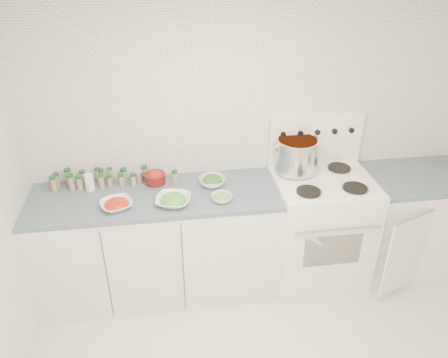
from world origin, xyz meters
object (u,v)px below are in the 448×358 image
(stove, at_px, (318,225))
(stock_pot, at_px, (297,154))
(bowl_snowpea, at_px, (173,200))
(bowl_tomato, at_px, (116,204))

(stove, bearing_deg, stock_pot, 138.45)
(bowl_snowpea, bearing_deg, bowl_tomato, 179.06)
(stove, xyz_separation_m, bowl_tomato, (-1.57, -0.14, 0.43))
(stove, distance_m, bowl_snowpea, 1.26)
(stock_pot, distance_m, bowl_snowpea, 1.04)
(stock_pot, bearing_deg, bowl_tomato, -167.75)
(stock_pot, relative_size, bowl_tomato, 1.29)
(stove, distance_m, stock_pot, 0.64)
(stove, xyz_separation_m, stock_pot, (-0.18, 0.16, 0.59))
(stock_pot, relative_size, bowl_snowpea, 1.21)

